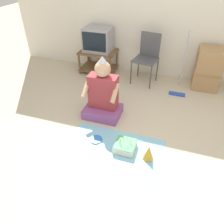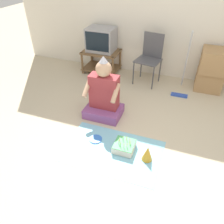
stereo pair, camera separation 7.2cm
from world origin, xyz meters
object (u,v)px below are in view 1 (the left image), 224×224
folding_chair (147,55)px  person_seated (103,96)px  cardboard_box_stack (208,68)px  party_hat_blue (149,152)px  paper_plate (96,139)px  birthday_cake (125,146)px  tv (98,40)px  dust_mop (180,76)px

folding_chair → person_seated: size_ratio=0.95×
folding_chair → cardboard_box_stack: folding_chair is taller
folding_chair → party_hat_blue: size_ratio=4.48×
party_hat_blue → person_seated: bearing=140.5°
cardboard_box_stack → party_hat_blue: bearing=-107.5°
folding_chair → paper_plate: bearing=-98.7°
paper_plate → birthday_cake: bearing=-5.1°
tv → dust_mop: (1.65, -0.37, -0.35)m
folding_chair → cardboard_box_stack: bearing=4.5°
tv → cardboard_box_stack: (2.09, -0.03, -0.29)m
party_hat_blue → birthday_cake: bearing=167.7°
tv → party_hat_blue: (1.44, -2.09, -0.56)m
folding_chair → party_hat_blue: (0.43, -1.98, -0.41)m
folding_chair → paper_plate: folding_chair is taller
tv → dust_mop: size_ratio=0.47×
dust_mop → party_hat_blue: (-0.21, -1.72, -0.21)m
party_hat_blue → paper_plate: 0.73m
folding_chair → dust_mop: (0.64, -0.26, -0.20)m
party_hat_blue → dust_mop: bearing=83.1°
cardboard_box_stack → person_seated: 2.03m
tv → folding_chair: (1.00, -0.11, -0.15)m
party_hat_blue → tv: bearing=124.5°
cardboard_box_stack → dust_mop: bearing=-142.0°
dust_mop → tv: bearing=167.2°
dust_mop → person_seated: dust_mop is taller
person_seated → paper_plate: bearing=-79.8°
dust_mop → person_seated: size_ratio=1.19×
tv → birthday_cake: size_ratio=2.06×
folding_chair → paper_plate: (-0.29, -1.88, -0.51)m
person_seated → tv: bearing=113.4°
person_seated → birthday_cake: person_seated is taller
folding_chair → dust_mop: bearing=-22.2°
person_seated → cardboard_box_stack: bearing=43.2°
folding_chair → person_seated: 1.37m
tv → person_seated: person_seated is taller
person_seated → party_hat_blue: (0.82, -0.68, -0.23)m
birthday_cake → party_hat_blue: 0.32m
folding_chair → party_hat_blue: bearing=-77.6°
birthday_cake → party_hat_blue: size_ratio=1.28×
folding_chair → person_seated: bearing=-106.7°
person_seated → birthday_cake: bearing=-49.8°
tv → folding_chair: size_ratio=0.59×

